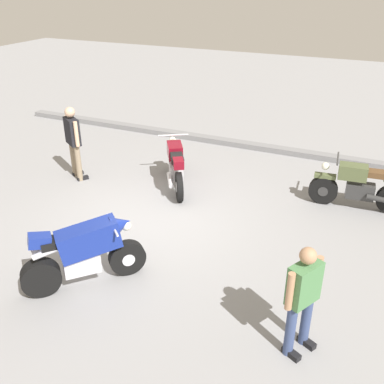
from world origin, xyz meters
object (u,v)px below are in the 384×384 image
motorcycle_blue_sportbike (84,252)px  motorcycle_olive_vintage (359,187)px  person_in_black_shirt (73,138)px  person_in_green_shirt (303,295)px  motorcycle_maroon_cruiser (176,165)px

motorcycle_blue_sportbike → motorcycle_olive_vintage: 5.68m
motorcycle_blue_sportbike → person_in_black_shirt: 4.15m
motorcycle_olive_vintage → person_in_black_shirt: (-6.26, -1.19, 0.52)m
motorcycle_olive_vintage → person_in_black_shirt: 6.39m
motorcycle_blue_sportbike → person_in_green_shirt: size_ratio=0.99×
motorcycle_maroon_cruiser → person_in_green_shirt: size_ratio=1.16×
motorcycle_blue_sportbike → motorcycle_olive_vintage: size_ratio=0.80×
person_in_green_shirt → motorcycle_olive_vintage: bearing=113.4°
motorcycle_maroon_cruiser → person_in_black_shirt: bearing=71.4°
motorcycle_maroon_cruiser → motorcycle_blue_sportbike: size_ratio=1.18×
motorcycle_olive_vintage → motorcycle_blue_sportbike: bearing=44.6°
motorcycle_maroon_cruiser → motorcycle_blue_sportbike: bearing=152.3°
motorcycle_maroon_cruiser → motorcycle_olive_vintage: motorcycle_maroon_cruiser is taller
motorcycle_blue_sportbike → person_in_green_shirt: person_in_green_shirt is taller
motorcycle_olive_vintage → person_in_green_shirt: person_in_green_shirt is taller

